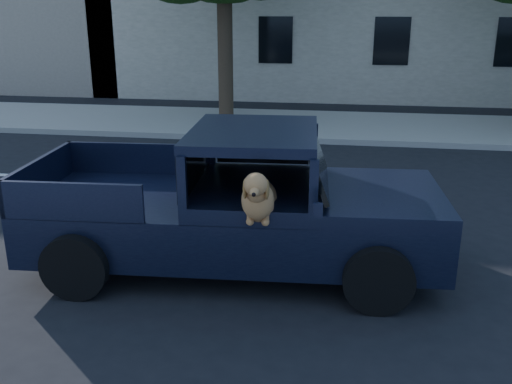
% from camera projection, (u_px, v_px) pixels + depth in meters
% --- Properties ---
extents(ground, '(120.00, 120.00, 0.00)m').
position_uv_depth(ground, '(374.00, 271.00, 7.65)').
color(ground, black).
rests_on(ground, ground).
extents(far_sidewalk, '(60.00, 4.00, 0.15)m').
position_uv_depth(far_sidewalk, '(361.00, 127.00, 16.26)').
color(far_sidewalk, gray).
rests_on(far_sidewalk, ground).
extents(lane_stripes, '(21.60, 0.14, 0.01)m').
position_uv_depth(lane_stripes, '(476.00, 197.00, 10.55)').
color(lane_stripes, silver).
rests_on(lane_stripes, ground).
extents(pickup_truck, '(5.44, 2.83, 1.91)m').
position_uv_depth(pickup_truck, '(228.00, 222.00, 7.59)').
color(pickup_truck, black).
rests_on(pickup_truck, ground).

